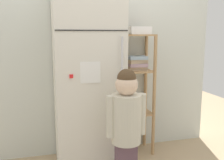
{
  "coord_description": "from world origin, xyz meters",
  "views": [
    {
      "loc": [
        -0.64,
        -2.44,
        1.31
      ],
      "look_at": [
        0.01,
        0.02,
        0.87
      ],
      "focal_mm": 41.3,
      "sensor_mm": 36.0,
      "label": 1
    }
  ],
  "objects_px": {
    "refrigerator": "(88,77)",
    "pantry_shelf_unit": "(136,80)",
    "fruit_bin": "(139,31)",
    "child_standing": "(126,118)"
  },
  "relations": [
    {
      "from": "child_standing",
      "to": "fruit_bin",
      "type": "distance_m",
      "value": 1.06
    },
    {
      "from": "refrigerator",
      "to": "pantry_shelf_unit",
      "type": "distance_m",
      "value": 0.59
    },
    {
      "from": "child_standing",
      "to": "pantry_shelf_unit",
      "type": "relative_size",
      "value": 0.79
    },
    {
      "from": "child_standing",
      "to": "fruit_bin",
      "type": "relative_size",
      "value": 4.55
    },
    {
      "from": "pantry_shelf_unit",
      "to": "fruit_bin",
      "type": "height_order",
      "value": "fruit_bin"
    },
    {
      "from": "fruit_bin",
      "to": "refrigerator",
      "type": "bearing_deg",
      "value": -164.58
    },
    {
      "from": "pantry_shelf_unit",
      "to": "fruit_bin",
      "type": "bearing_deg",
      "value": 18.62
    },
    {
      "from": "refrigerator",
      "to": "pantry_shelf_unit",
      "type": "height_order",
      "value": "refrigerator"
    },
    {
      "from": "refrigerator",
      "to": "child_standing",
      "type": "height_order",
      "value": "refrigerator"
    },
    {
      "from": "pantry_shelf_unit",
      "to": "fruit_bin",
      "type": "xyz_separation_m",
      "value": [
        0.02,
        0.01,
        0.53
      ]
    }
  ]
}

